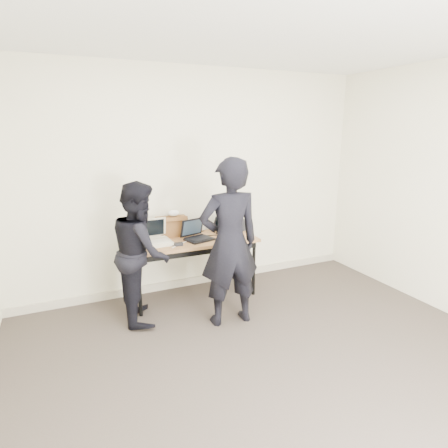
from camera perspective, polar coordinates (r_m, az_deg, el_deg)
room at (r=2.69m, az=12.17°, el=0.25°), size 4.60×4.60×2.80m
desk at (r=4.44m, az=-4.84°, el=-3.08°), size 1.51×0.67×0.72m
laptop_beige at (r=4.31m, az=-10.49°, el=-2.25°), size 0.35×0.34×0.27m
laptop_center at (r=4.41m, az=-4.17°, el=-1.66°), size 0.37×0.37×0.24m
laptop_right at (r=4.70m, az=0.39°, el=-0.64°), size 0.41×0.41×0.22m
leather_satchel at (r=4.54m, az=-7.98°, el=-0.31°), size 0.37×0.19×0.25m
tissue at (r=4.52m, az=-7.70°, el=1.67°), size 0.15×0.12×0.08m
equipment_box at (r=4.80m, az=1.46°, el=-0.03°), size 0.26×0.22×0.15m
power_brick at (r=4.20m, az=-6.92°, el=-3.08°), size 0.09×0.06×0.03m
cables at (r=4.46m, az=-4.35°, el=-2.12°), size 1.13×0.51×0.01m
person_typist at (r=3.78m, az=0.85°, el=-2.94°), size 0.65×0.44×1.73m
person_observer at (r=4.00m, az=-12.53°, el=-4.17°), size 0.65×0.79×1.48m
baseboard at (r=4.99m, az=-4.06°, el=-8.51°), size 4.50×0.03×0.10m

